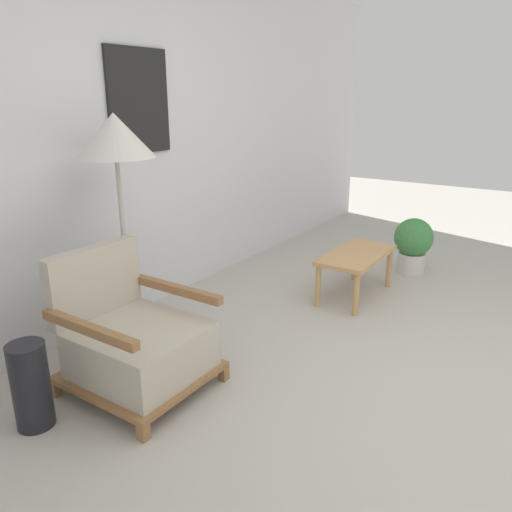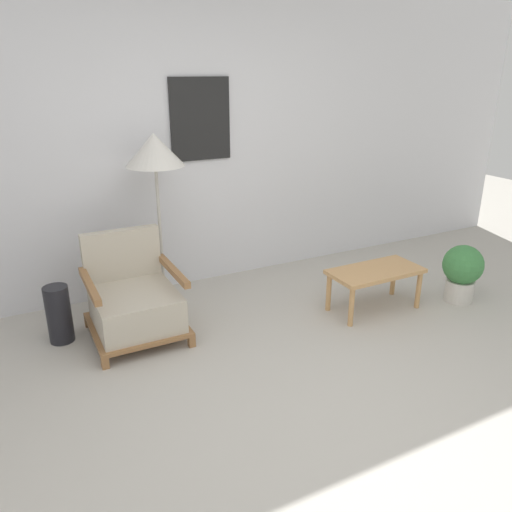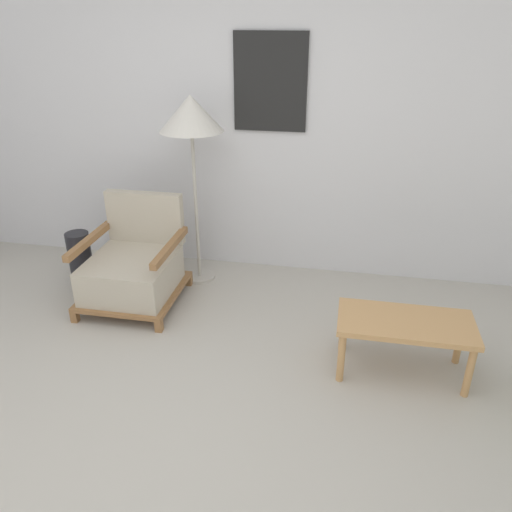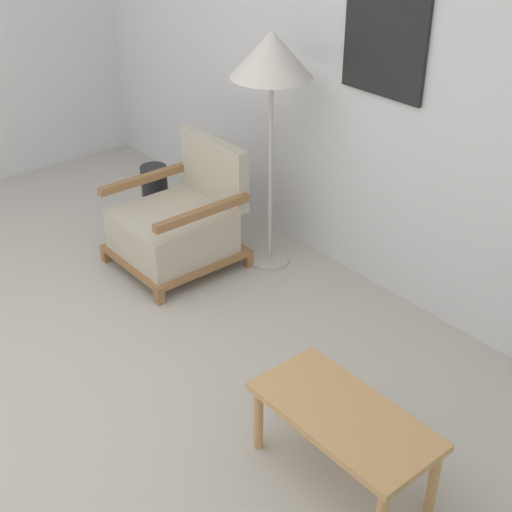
# 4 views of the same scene
# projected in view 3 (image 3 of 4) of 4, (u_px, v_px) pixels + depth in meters

# --- Properties ---
(ground_plane) EXTENTS (14.00, 14.00, 0.00)m
(ground_plane) POSITION_uv_depth(u_px,v_px,m) (164.00, 485.00, 2.36)
(ground_plane) COLOR #B7B2A8
(wall_back) EXTENTS (8.00, 0.09, 2.70)m
(wall_back) POSITION_uv_depth(u_px,v_px,m) (259.00, 108.00, 3.90)
(wall_back) COLOR silver
(wall_back) RESTS_ON ground_plane
(armchair) EXTENTS (0.69, 0.73, 0.78)m
(armchair) POSITION_uv_depth(u_px,v_px,m) (134.00, 268.00, 3.78)
(armchair) COLOR olive
(armchair) RESTS_ON ground_plane
(floor_lamp) EXTENTS (0.48, 0.48, 1.50)m
(floor_lamp) POSITION_uv_depth(u_px,v_px,m) (191.00, 119.00, 3.66)
(floor_lamp) COLOR #B7B2A8
(floor_lamp) RESTS_ON ground_plane
(coffee_table) EXTENTS (0.80, 0.40, 0.37)m
(coffee_table) POSITION_uv_depth(u_px,v_px,m) (405.00, 328.00, 2.99)
(coffee_table) COLOR tan
(coffee_table) RESTS_ON ground_plane
(vase) EXTENTS (0.18, 0.18, 0.45)m
(vase) POSITION_uv_depth(u_px,v_px,m) (81.00, 259.00, 4.04)
(vase) COLOR black
(vase) RESTS_ON ground_plane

